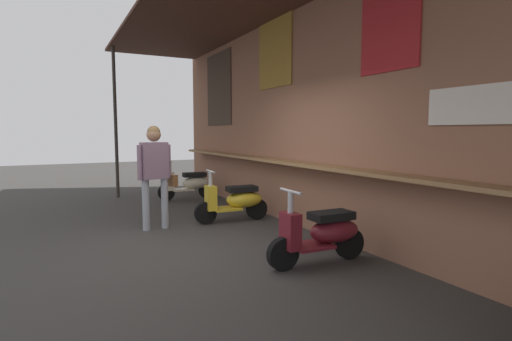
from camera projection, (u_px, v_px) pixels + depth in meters
name	position (u px, v px, depth m)	size (l,w,h in m)	color
ground_plane	(206.00, 248.00, 5.62)	(34.30, 34.30, 0.00)	#383533
market_stall_facade	(314.00, 98.00, 6.25)	(12.25, 2.70, 3.93)	#8C5B44
scooter_cream	(190.00, 183.00, 9.63)	(0.50, 1.40, 0.97)	beige
scooter_yellow	(236.00, 201.00, 7.25)	(0.49, 1.40, 0.97)	gold
scooter_maroon	(323.00, 233.00, 4.92)	(0.46, 1.40, 0.97)	maroon
shopper_with_handbag	(155.00, 166.00, 6.60)	(0.36, 0.68, 1.75)	#999EA8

